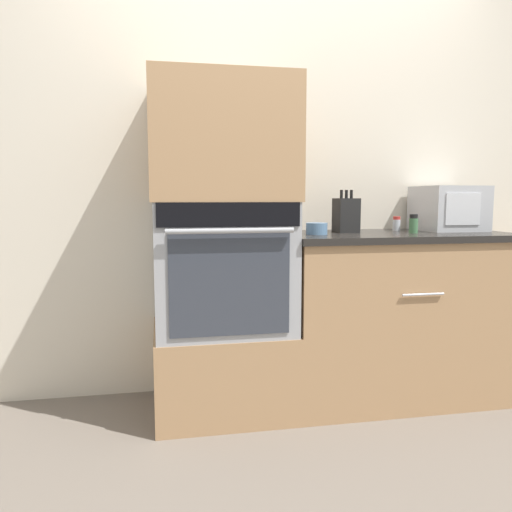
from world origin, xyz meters
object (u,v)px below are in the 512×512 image
Objects in this scene: condiment_jar_mid at (414,224)px; wall_oven at (222,265)px; microwave at (448,208)px; knife_block at (346,215)px; condiment_jar_near at (397,224)px; bowl at (317,229)px.

wall_oven is at bearing 176.78° from condiment_jar_mid.
microwave is at bearing 4.75° from wall_oven.
wall_oven is at bearing -174.02° from knife_block.
microwave is 0.31m from condiment_jar_near.
microwave reaches higher than wall_oven.
wall_oven is 6.13× the size of bowl.
condiment_jar_near is 0.81× the size of condiment_jar_mid.
condiment_jar_mid is at bearing -3.22° from wall_oven.
bowl is at bearing 179.12° from condiment_jar_mid.
knife_block is at bearing -176.58° from microwave.
condiment_jar_near is at bearing 173.23° from microwave.
knife_block reaches higher than bowl.
condiment_jar_near is at bearing 19.86° from bowl.
bowl is (0.49, -0.05, 0.19)m from wall_oven.
wall_oven is at bearing 174.20° from bowl.
condiment_jar_near is at bearing 12.35° from knife_block.
microwave is 3.48× the size of condiment_jar_mid.
wall_oven is 1.36m from microwave.
wall_oven is at bearing -175.25° from microwave.
microwave reaches higher than knife_block.
condiment_jar_mid reaches higher than bowl.
wall_oven reaches higher than condiment_jar_near.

